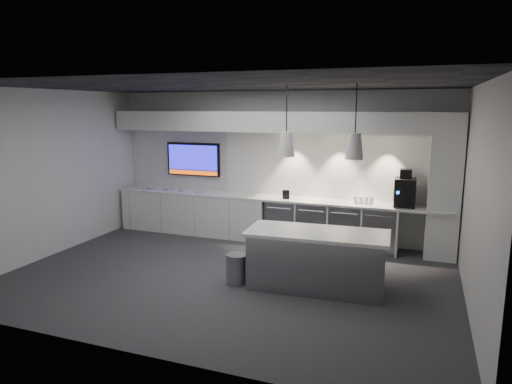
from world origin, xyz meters
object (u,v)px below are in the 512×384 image
at_px(wall_tv, 193,159).
at_px(bin, 237,269).
at_px(island, 317,260).
at_px(coffee_machine, 405,191).

bearing_deg(wall_tv, bin, -51.32).
distance_m(island, bin, 1.24).
height_order(bin, coffee_machine, coffee_machine).
height_order(island, bin, island).
relative_size(wall_tv, island, 0.59).
bearing_deg(coffee_machine, island, -118.97).
height_order(wall_tv, bin, wall_tv).
distance_m(bin, coffee_machine, 3.47).
height_order(wall_tv, coffee_machine, wall_tv).
distance_m(wall_tv, coffee_machine, 4.46).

